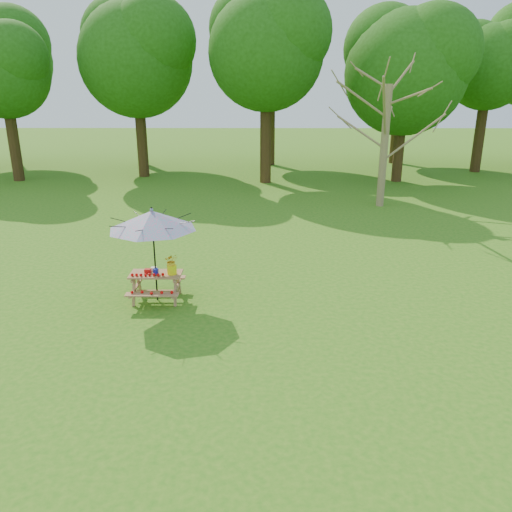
{
  "coord_description": "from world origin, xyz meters",
  "views": [
    {
      "loc": [
        3.46,
        -6.69,
        4.74
      ],
      "look_at": [
        3.4,
        4.21,
        1.1
      ],
      "focal_mm": 35.0,
      "sensor_mm": 36.0,
      "label": 1
    }
  ],
  "objects_px": {
    "patio_umbrella": "(152,220)",
    "flower_bucket": "(172,263)",
    "bare_tree": "(394,28)",
    "picnic_table": "(157,287)"
  },
  "relations": [
    {
      "from": "picnic_table",
      "to": "patio_umbrella",
      "type": "height_order",
      "value": "patio_umbrella"
    },
    {
      "from": "bare_tree",
      "to": "picnic_table",
      "type": "distance_m",
      "value": 14.33
    },
    {
      "from": "picnic_table",
      "to": "patio_umbrella",
      "type": "relative_size",
      "value": 0.58
    },
    {
      "from": "patio_umbrella",
      "to": "flower_bucket",
      "type": "distance_m",
      "value": 1.09
    },
    {
      "from": "bare_tree",
      "to": "flower_bucket",
      "type": "relative_size",
      "value": 23.39
    },
    {
      "from": "picnic_table",
      "to": "flower_bucket",
      "type": "xyz_separation_m",
      "value": [
        0.39,
        -0.04,
        0.61
      ]
    },
    {
      "from": "bare_tree",
      "to": "flower_bucket",
      "type": "height_order",
      "value": "bare_tree"
    },
    {
      "from": "bare_tree",
      "to": "flower_bucket",
      "type": "xyz_separation_m",
      "value": [
        -7.21,
        -10.2,
        -6.06
      ]
    },
    {
      "from": "picnic_table",
      "to": "flower_bucket",
      "type": "distance_m",
      "value": 0.72
    },
    {
      "from": "patio_umbrella",
      "to": "flower_bucket",
      "type": "xyz_separation_m",
      "value": [
        0.39,
        -0.05,
        -1.02
      ]
    }
  ]
}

